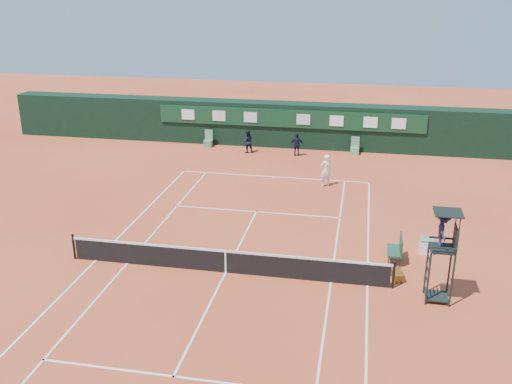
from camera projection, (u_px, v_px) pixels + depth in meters
The scene contains 14 objects.
ground at pixel (226, 273), 22.40m from camera, with size 90.00×90.00×0.00m, color #C4512E.
court_lines at pixel (226, 272), 22.40m from camera, with size 11.05×23.85×0.01m.
tennis_net at pixel (226, 261), 22.22m from camera, with size 12.90×0.10×1.10m.
back_wall at pixel (290, 125), 39.13m from camera, with size 40.00×1.65×3.00m.
linesman_chair_left at pixel (208, 142), 39.36m from camera, with size 0.55×0.50×1.15m.
linesman_chair_right at pixel (355, 150), 37.59m from camera, with size 0.55×0.50×1.15m.
umpire_chair at pixel (443, 237), 19.64m from camera, with size 0.96×0.95×3.42m.
player_bench at pixel (397, 248), 23.11m from camera, with size 0.56×1.20×1.10m.
tennis_bag at pixel (397, 275), 21.92m from camera, with size 0.36×0.83×0.31m, color black.
cooler at pixel (426, 245), 23.94m from camera, with size 0.57×0.57×0.65m.
tennis_ball at pixel (267, 200), 29.77m from camera, with size 0.06×0.06×0.06m, color yellow.
player at pixel (326, 170), 31.55m from camera, with size 0.67×0.44×1.83m, color white.
ball_kid_left at pixel (248, 141), 37.80m from camera, with size 0.75×0.58×1.54m, color black.
ball_kid_right at pixel (297, 145), 37.11m from camera, with size 0.88×0.37×1.50m, color black.
Camera 1 is at (4.91, -19.32, 10.76)m, focal length 40.00 mm.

